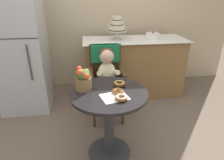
{
  "coord_description": "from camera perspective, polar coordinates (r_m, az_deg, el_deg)",
  "views": [
    {
      "loc": [
        -0.18,
        -1.61,
        1.57
      ],
      "look_at": [
        0.05,
        0.15,
        0.77
      ],
      "focal_mm": 31.93,
      "sensor_mm": 36.0,
      "label": 1
    }
  ],
  "objects": [
    {
      "name": "donut_side",
      "position": [
        1.93,
        2.14,
        -1.04
      ],
      "size": [
        0.12,
        0.12,
        0.04
      ],
      "color": "#4C2D19",
      "rests_on": "cafe_table"
    },
    {
      "name": "seated_child",
      "position": [
        2.37,
        -1.39,
        2.22
      ],
      "size": [
        0.27,
        0.32,
        0.73
      ],
      "color": "beige",
      "rests_on": "ground"
    },
    {
      "name": "round_layer_cake",
      "position": [
        3.12,
        11.54,
        12.23
      ],
      "size": [
        0.21,
        0.21,
        0.11
      ],
      "color": "white",
      "rests_on": "display_counter"
    },
    {
      "name": "cafe_table",
      "position": [
        1.93,
        -0.89,
        -9.0
      ],
      "size": [
        0.72,
        0.72,
        0.72
      ],
      "color": "black",
      "rests_on": "ground"
    },
    {
      "name": "donut_mid",
      "position": [
        1.69,
        2.67,
        -5.07
      ],
      "size": [
        0.11,
        0.11,
        0.04
      ],
      "color": "#936033",
      "rests_on": "cafe_table"
    },
    {
      "name": "flower_vase",
      "position": [
        1.84,
        -8.25,
        0.33
      ],
      "size": [
        0.15,
        0.15,
        0.22
      ],
      "color": "brown",
      "rests_on": "cafe_table"
    },
    {
      "name": "paper_napkin",
      "position": [
        1.74,
        0.73,
        -4.89
      ],
      "size": [
        0.27,
        0.24,
        0.0
      ],
      "primitive_type": "cube",
      "rotation": [
        0.0,
        0.0,
        0.26
      ],
      "color": "white",
      "rests_on": "cafe_table"
    },
    {
      "name": "tiered_cake_stand",
      "position": [
        2.98,
        1.35,
        15.18
      ],
      "size": [
        0.3,
        0.3,
        0.34
      ],
      "color": "silver",
      "rests_on": "display_counter"
    },
    {
      "name": "ground_plane",
      "position": [
        2.25,
        -0.81,
        -19.89
      ],
      "size": [
        8.0,
        8.0,
        0.0
      ],
      "primitive_type": "plane",
      "color": "#6B5B4C"
    },
    {
      "name": "display_counter",
      "position": [
        3.2,
        6.19,
        3.71
      ],
      "size": [
        1.56,
        0.62,
        0.9
      ],
      "color": "olive",
      "rests_on": "ground"
    },
    {
      "name": "wicker_chair",
      "position": [
        2.53,
        -1.77,
        2.73
      ],
      "size": [
        0.42,
        0.45,
        0.95
      ],
      "rotation": [
        0.0,
        0.0,
        -0.07
      ],
      "color": "#472D19",
      "rests_on": "ground"
    },
    {
      "name": "donut_front",
      "position": [
        1.8,
        1.66,
        -3.21
      ],
      "size": [
        0.11,
        0.11,
        0.03
      ],
      "color": "#936033",
      "rests_on": "cafe_table"
    },
    {
      "name": "back_wall",
      "position": [
        3.47,
        -4.84,
        20.56
      ],
      "size": [
        4.8,
        0.1,
        2.7
      ],
      "primitive_type": "cube",
      "color": "#C1AD8E",
      "rests_on": "ground"
    },
    {
      "name": "refrigerator",
      "position": [
        2.93,
        -24.76,
        7.84
      ],
      "size": [
        0.64,
        0.63,
        1.7
      ],
      "color": "#B7BABF",
      "rests_on": "ground"
    }
  ]
}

